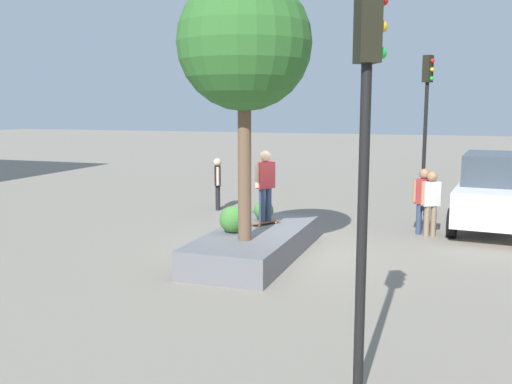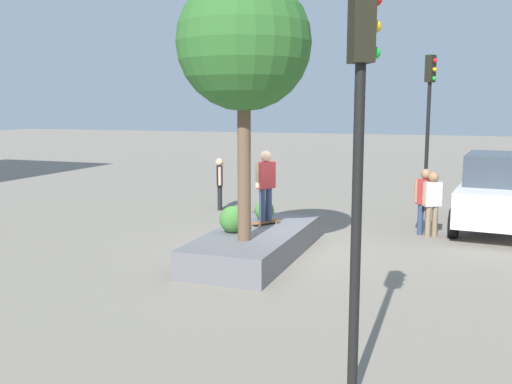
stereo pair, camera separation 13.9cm
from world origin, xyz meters
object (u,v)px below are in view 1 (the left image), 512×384
at_px(skateboarder, 265,181).
at_px(passerby_with_bag, 218,180).
at_px(pedestrian_crossing, 424,197).
at_px(traffic_light_corner, 366,125).
at_px(skateboard, 265,222).
at_px(plaza_tree, 244,44).
at_px(traffic_light_median, 426,107).
at_px(bystander_watching, 431,199).
at_px(sedan_parked, 495,191).
at_px(planter_ledge, 256,244).

height_order(skateboarder, passerby_with_bag, skateboarder).
height_order(passerby_with_bag, pedestrian_crossing, pedestrian_crossing).
bearing_deg(pedestrian_crossing, traffic_light_corner, -1.41).
bearing_deg(skateboard, pedestrian_crossing, 129.91).
height_order(plaza_tree, traffic_light_median, plaza_tree).
relative_size(traffic_light_median, bystander_watching, 2.90).
xyz_separation_m(traffic_light_corner, passerby_with_bag, (-10.89, -6.43, -2.21)).
relative_size(plaza_tree, pedestrian_crossing, 3.07).
relative_size(sedan_parked, passerby_with_bag, 2.73).
relative_size(planter_ledge, skateboard, 5.81).
distance_m(planter_ledge, bystander_watching, 5.11).
height_order(planter_ledge, sedan_parked, sedan_parked).
xyz_separation_m(planter_ledge, traffic_light_median, (-7.34, 3.27, 3.10)).
bearing_deg(skateboard, skateboarder, 0.00).
bearing_deg(traffic_light_corner, plaza_tree, -145.91).
bearing_deg(planter_ledge, skateboarder, -177.63).
distance_m(planter_ledge, skateboarder, 1.56).
distance_m(traffic_light_median, pedestrian_crossing, 4.36).
xyz_separation_m(sedan_parked, traffic_light_corner, (10.58, -2.09, 2.13)).
bearing_deg(pedestrian_crossing, sedan_parked, 124.69).
relative_size(skateboarder, bystander_watching, 0.98).
xyz_separation_m(passerby_with_bag, pedestrian_crossing, (1.60, 6.66, 0.03)).
distance_m(passerby_with_bag, pedestrian_crossing, 6.85).
bearing_deg(skateboard, plaza_tree, 3.16).
bearing_deg(traffic_light_median, bystander_watching, 5.89).
distance_m(skateboard, skateboarder, 1.00).
height_order(skateboard, pedestrian_crossing, pedestrian_crossing).
bearing_deg(sedan_parked, planter_ledge, -46.94).
distance_m(traffic_light_corner, traffic_light_median, 12.94).
relative_size(skateboard, passerby_with_bag, 0.46).
bearing_deg(skateboard, bystander_watching, 126.39).
distance_m(plaza_tree, sedan_parked, 8.67).
xyz_separation_m(bystander_watching, passerby_with_bag, (-1.80, -6.86, -0.00)).
relative_size(traffic_light_corner, traffic_light_median, 0.94).
height_order(planter_ledge, skateboarder, skateboarder).
distance_m(planter_ledge, skateboard, 0.84).
relative_size(sedan_parked, traffic_light_median, 0.94).
bearing_deg(passerby_with_bag, skateboarder, 34.92).
xyz_separation_m(skateboard, traffic_light_corner, (6.36, 3.27, 2.55)).
bearing_deg(plaza_tree, planter_ledge, -176.17).
height_order(skateboard, skateboarder, skateboarder).
distance_m(skateboarder, pedestrian_crossing, 4.61).
height_order(planter_ledge, plaza_tree, plaza_tree).
height_order(skateboard, passerby_with_bag, passerby_with_bag).
bearing_deg(bystander_watching, traffic_light_median, -174.11).
bearing_deg(skateboarder, traffic_light_median, 153.33).
height_order(plaza_tree, skateboarder, plaza_tree).
bearing_deg(skateboard, passerby_with_bag, -145.08).
bearing_deg(plaza_tree, sedan_parked, 138.14).
xyz_separation_m(traffic_light_corner, pedestrian_crossing, (-9.29, 0.23, -2.18)).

